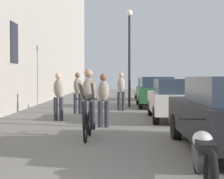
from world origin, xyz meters
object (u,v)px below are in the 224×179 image
(pedestrian_mid, at_px, (58,94))
(pedestrian_far, at_px, (78,90))
(parked_car_second, at_px, (175,99))
(parked_motorcycle, at_px, (203,156))
(pedestrian_near, at_px, (103,97))
(pedestrian_furthest, at_px, (121,89))
(street_lamp, at_px, (129,45))
(parked_car_third, at_px, (155,91))
(parked_car_fourth, at_px, (149,89))
(cyclist_on_bicycle, at_px, (88,105))

(pedestrian_mid, bearing_deg, pedestrian_far, 80.57)
(parked_car_second, bearing_deg, parked_motorcycle, -96.38)
(pedestrian_near, xyz_separation_m, pedestrian_mid, (-1.61, 1.69, 0.02))
(pedestrian_near, distance_m, parked_car_second, 3.13)
(pedestrian_furthest, relative_size, street_lamp, 0.35)
(pedestrian_furthest, relative_size, parked_motorcycle, 0.80)
(pedestrian_far, distance_m, parked_car_third, 4.95)
(parked_car_fourth, bearing_deg, parked_car_third, -91.75)
(cyclist_on_bicycle, distance_m, pedestrian_mid, 3.85)
(pedestrian_far, height_order, street_lamp, street_lamp)
(street_lamp, xyz_separation_m, parked_car_third, (1.31, -0.05, -2.32))
(pedestrian_mid, relative_size, street_lamp, 0.34)
(parked_car_third, bearing_deg, parked_car_second, -89.22)
(parked_car_third, bearing_deg, parked_car_fourth, 88.25)
(cyclist_on_bicycle, xyz_separation_m, pedestrian_near, (0.32, 1.93, 0.10))
(pedestrian_mid, relative_size, pedestrian_far, 0.98)
(pedestrian_near, distance_m, pedestrian_mid, 2.34)
(parked_car_third, height_order, parked_car_fourth, parked_car_third)
(parked_car_second, distance_m, parked_car_third, 5.68)
(pedestrian_far, bearing_deg, parked_motorcycle, -74.73)
(pedestrian_mid, distance_m, pedestrian_far, 2.53)
(street_lamp, bearing_deg, pedestrian_far, -123.11)
(cyclist_on_bicycle, distance_m, street_lamp, 9.97)
(pedestrian_near, distance_m, parked_car_third, 7.98)
(cyclist_on_bicycle, xyz_separation_m, parked_car_third, (2.70, 9.55, -0.02))
(parked_car_fourth, distance_m, parked_motorcycle, 19.30)
(pedestrian_far, height_order, parked_car_fourth, pedestrian_far)
(cyclist_on_bicycle, height_order, pedestrian_furthest, pedestrian_furthest)
(cyclist_on_bicycle, height_order, pedestrian_far, cyclist_on_bicycle)
(cyclist_on_bicycle, bearing_deg, pedestrian_far, 98.20)
(street_lamp, height_order, parked_motorcycle, street_lamp)
(street_lamp, xyz_separation_m, parked_motorcycle, (0.51, -13.63, -2.70))
(pedestrian_far, bearing_deg, parked_car_third, 43.73)
(pedestrian_near, height_order, parked_car_third, pedestrian_near)
(parked_car_third, relative_size, parked_car_fourth, 1.07)
(cyclist_on_bicycle, xyz_separation_m, parked_car_fourth, (2.87, 15.24, -0.07))
(parked_car_third, xyz_separation_m, parked_car_fourth, (0.17, 5.70, -0.05))
(parked_motorcycle, bearing_deg, pedestrian_far, 105.27)
(parked_car_second, xyz_separation_m, parked_car_third, (-0.08, 5.68, 0.04))
(pedestrian_near, distance_m, pedestrian_far, 4.36)
(pedestrian_near, height_order, pedestrian_far, pedestrian_far)
(pedestrian_far, bearing_deg, street_lamp, 56.89)
(pedestrian_mid, distance_m, pedestrian_furthest, 4.54)
(cyclist_on_bicycle, distance_m, pedestrian_far, 6.19)
(parked_car_second, height_order, parked_motorcycle, parked_car_second)
(cyclist_on_bicycle, bearing_deg, pedestrian_mid, 109.67)
(pedestrian_mid, distance_m, parked_car_third, 7.14)
(street_lamp, height_order, parked_car_third, street_lamp)
(parked_car_second, relative_size, parked_car_third, 0.96)
(street_lamp, relative_size, parked_car_third, 1.14)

